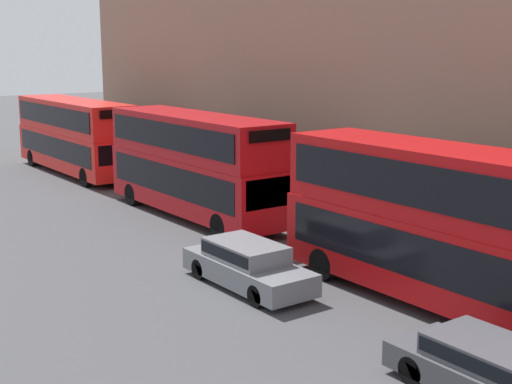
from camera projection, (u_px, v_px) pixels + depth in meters
name	position (u px, v px, depth m)	size (l,w,h in m)	color
bus_leading	(454.00, 223.00, 19.05)	(2.59, 11.05, 4.42)	#B20C0F
bus_second_in_queue	(195.00, 161.00, 29.57)	(2.59, 10.43, 4.32)	#A80F14
bus_third_in_queue	(75.00, 133.00, 39.77)	(2.59, 11.17, 4.14)	red
car_dark_sedan	(491.00, 368.00, 14.45)	(1.83, 4.36, 1.22)	#47474C
car_hatchback	(247.00, 263.00, 21.20)	(1.75, 4.67, 1.36)	slate
pedestrian	(308.00, 211.00, 27.72)	(0.36, 0.36, 1.66)	brown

